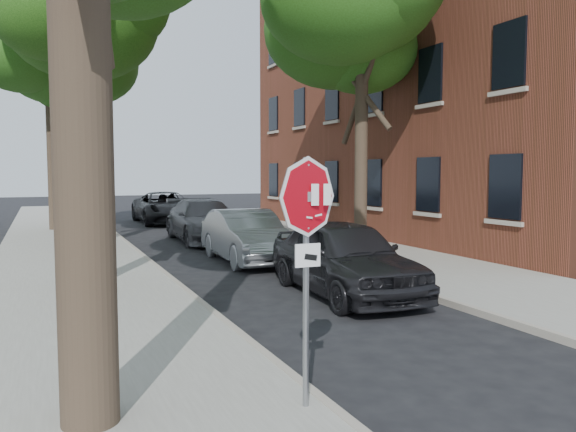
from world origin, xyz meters
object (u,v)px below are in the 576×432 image
object	(u,v)px
tree_far	(48,63)
car_b	(246,236)
car_d	(165,208)
stop_sign	(307,233)
car_a	(344,257)
apartment_building	(474,53)
tree_right	(360,21)
car_c	(204,220)

from	to	relation	value
tree_far	car_b	distance (m)	13.80
car_d	stop_sign	bearing A→B (deg)	-98.09
car_a	car_b	distance (m)	4.94
car_b	apartment_building	bearing A→B (deg)	20.42
tree_right	car_a	size ratio (longest dim) A/B	1.98
tree_far	tree_right	size ratio (longest dim) A/B	1.00
car_c	car_a	bearing A→B (deg)	-87.44
apartment_building	car_d	bearing A→B (deg)	140.70
car_d	car_a	bearing A→B (deg)	-90.04
tree_far	car_d	world-z (taller)	tree_far
tree_far	stop_sign	bearing A→B (deg)	-84.54
car_c	tree_far	bearing A→B (deg)	132.20
car_b	car_d	size ratio (longest dim) A/B	0.79
stop_sign	car_c	xyz separation A→B (m)	(3.08, 15.24, -1.17)
car_a	tree_right	bearing A→B (deg)	59.36
tree_right	stop_sign	bearing A→B (deg)	-123.38
car_b	car_d	distance (m)	13.41
apartment_building	car_c	world-z (taller)	apartment_building
tree_far	car_a	world-z (taller)	tree_far
stop_sign	car_d	bearing A→B (deg)	82.03
apartment_building	stop_sign	bearing A→B (deg)	-136.35
car_a	car_c	size ratio (longest dim) A/B	0.87
stop_sign	tree_far	size ratio (longest dim) A/B	0.28
car_b	car_d	bearing A→B (deg)	89.80
car_c	apartment_building	bearing A→B (deg)	-4.64
tree_right	tree_far	bearing A→B (deg)	128.34
car_a	car_b	size ratio (longest dim) A/B	1.04
stop_sign	car_d	size ratio (longest dim) A/B	0.46
tree_right	car_c	bearing A→B (deg)	125.18
car_b	car_c	size ratio (longest dim) A/B	0.84
stop_sign	car_d	distance (m)	23.64
apartment_building	tree_far	world-z (taller)	apartment_building
tree_far	apartment_building	bearing A→B (deg)	-23.04
apartment_building	car_b	distance (m)	14.28
tree_right	car_a	bearing A→B (deg)	-123.58
car_a	car_b	world-z (taller)	car_a
stop_sign	tree_right	bearing A→B (deg)	56.62
stop_sign	car_a	bearing A→B (deg)	56.82
tree_far	tree_right	xyz separation A→B (m)	(8.70, -11.00, 0.00)
stop_sign	car_c	size ratio (longest dim) A/B	0.48
tree_far	car_b	xyz separation A→B (m)	(4.90, -11.16, -6.46)
apartment_building	tree_right	distance (m)	8.93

